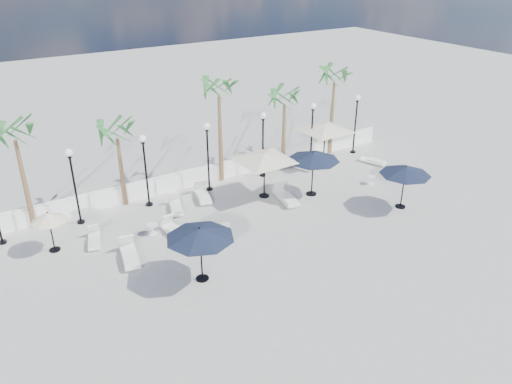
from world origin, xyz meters
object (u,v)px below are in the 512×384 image
lounger_4 (176,230)px  parasol_navy_mid (313,156)px  parasol_navy_left (200,233)px  parasol_cream_sq_b (326,125)px  lounger_0 (94,239)px  lounger_7 (300,165)px  lounger_6 (373,160)px  parasol_cream_sq_a (264,154)px  lounger_5 (286,196)px  parasol_navy_right (405,171)px  lounger_3 (202,194)px  lounger_1 (176,206)px  parasol_cream_small (48,218)px  lounger_2 (130,254)px

lounger_4 → parasol_navy_mid: bearing=-4.9°
parasol_navy_left → parasol_cream_sq_b: bearing=30.3°
lounger_0 → lounger_7: size_ratio=0.98×
lounger_6 → parasol_cream_sq_a: size_ratio=0.32×
lounger_5 → parasol_navy_left: size_ratio=0.80×
parasol_navy_left → parasol_navy_right: (11.46, 0.19, -0.10)m
lounger_3 → lounger_5: lounger_5 is taller
lounger_6 → parasol_navy_right: 6.10m
parasol_navy_left → parasol_navy_right: 11.46m
lounger_6 → parasol_navy_right: size_ratio=0.68×
parasol_navy_mid → lounger_1: bearing=162.4°
lounger_3 → parasol_cream_sq_a: (2.93, -1.51, 2.21)m
lounger_0 → parasol_navy_left: size_ratio=0.62×
lounger_7 → parasol_cream_sq_b: size_ratio=0.32×
lounger_0 → parasol_cream_small: parasol_cream_small is taller
lounger_5 → lounger_1: bearing=169.2°
lounger_7 → parasol_navy_right: (1.39, -6.78, 1.83)m
lounger_1 → parasol_navy_right: bearing=-13.3°
lounger_1 → parasol_navy_left: bearing=-87.0°
lounger_3 → lounger_4: lounger_4 is taller
lounger_1 → parasol_navy_right: parasol_navy_right is taller
lounger_1 → lounger_5: lounger_5 is taller
parasol_cream_sq_a → parasol_navy_right: bearing=-42.0°
lounger_6 → lounger_7: 4.63m
parasol_navy_left → parasol_navy_mid: parasol_navy_mid is taller
parasol_navy_right → lounger_2: bearing=168.6°
lounger_0 → parasol_navy_mid: (11.39, -1.26, 2.01)m
lounger_0 → parasol_navy_right: (14.37, -4.87, 1.83)m
lounger_1 → parasol_cream_sq_b: size_ratio=0.35×
lounger_3 → lounger_4: size_ratio=1.02×
lounger_4 → parasol_cream_sq_a: parasol_cream_sq_a is taller
lounger_1 → lounger_6: size_ratio=1.07×
lounger_1 → lounger_7: (8.56, 0.96, -0.02)m
lounger_0 → lounger_5: bearing=9.5°
lounger_1 → parasol_navy_left: size_ratio=0.68×
lounger_0 → parasol_cream_sq_a: (9.08, -0.10, 2.25)m
lounger_3 → lounger_1: bearing=-150.7°
lounger_2 → parasol_navy_left: parasol_navy_left is taller
parasol_cream_sq_a → parasol_cream_sq_b: parasol_cream_sq_b is taller
parasol_navy_right → lounger_6: bearing=60.1°
lounger_0 → parasol_cream_sq_b: bearing=23.3°
lounger_0 → lounger_2: (0.91, -2.14, 0.05)m
parasol_navy_left → parasol_cream_sq_a: 7.92m
lounger_7 → parasol_cream_sq_b: 2.86m
parasol_navy_left → parasol_cream_sq_b: size_ratio=0.51×
lounger_0 → lounger_4: size_ratio=0.84×
lounger_6 → parasol_cream_sq_a: (-8.19, -0.28, 2.24)m
lounger_6 → parasol_navy_left: parasol_navy_left is taller
parasol_cream_small → lounger_1: bearing=5.9°
parasol_cream_small → parasol_navy_right: bearing=-17.9°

